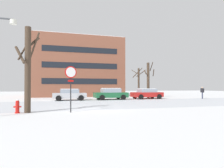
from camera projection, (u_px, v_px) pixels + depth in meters
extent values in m
plane|color=white|center=(88.00, 109.00, 14.36)|extent=(120.00, 120.00, 0.00)
cube|color=silver|center=(81.00, 104.00, 18.10)|extent=(80.00, 9.80, 0.00)
cylinder|color=black|center=(71.00, 93.00, 12.40)|extent=(0.07, 0.20, 2.49)
cylinder|color=red|center=(71.00, 72.00, 12.42)|extent=(0.74, 0.20, 0.76)
cylinder|color=white|center=(71.00, 72.00, 12.41)|extent=(0.61, 0.17, 0.62)
cube|color=red|center=(71.00, 81.00, 12.41)|extent=(0.35, 0.11, 0.12)
cylinder|color=white|center=(71.00, 71.00, 12.43)|extent=(0.41, 0.12, 0.42)
cylinder|color=red|center=(17.00, 113.00, 11.94)|extent=(0.30, 0.30, 0.06)
cylinder|color=red|center=(17.00, 107.00, 11.95)|extent=(0.22, 0.22, 0.60)
sphere|color=red|center=(17.00, 102.00, 11.95)|extent=(0.21, 0.21, 0.21)
cylinder|color=red|center=(15.00, 107.00, 11.91)|extent=(0.12, 0.09, 0.09)
cylinder|color=red|center=(20.00, 107.00, 11.99)|extent=(0.12, 0.09, 0.09)
sphere|color=white|center=(17.00, 101.00, 11.95)|extent=(0.15, 0.15, 0.15)
cylinder|color=#4C4F54|center=(1.00, 18.00, 10.64)|extent=(1.24, 0.10, 0.10)
cylinder|color=silver|center=(13.00, 22.00, 10.81)|extent=(0.36, 0.36, 0.25)
cube|color=silver|center=(69.00, 96.00, 23.35)|extent=(3.93, 1.89, 0.61)
cube|color=#8C99A8|center=(69.00, 91.00, 23.36)|extent=(2.17, 1.71, 0.44)
cube|color=white|center=(69.00, 89.00, 23.36)|extent=(1.98, 1.58, 0.06)
cylinder|color=black|center=(79.00, 97.00, 24.60)|extent=(0.64, 0.23, 0.64)
cylinder|color=black|center=(81.00, 98.00, 22.84)|extent=(0.64, 0.23, 0.64)
cylinder|color=black|center=(58.00, 97.00, 23.86)|extent=(0.64, 0.23, 0.64)
cylinder|color=black|center=(59.00, 98.00, 22.09)|extent=(0.64, 0.23, 0.64)
cube|color=#1E6038|center=(111.00, 95.00, 24.79)|extent=(4.21, 1.92, 0.63)
cube|color=#8C99A8|center=(111.00, 90.00, 24.80)|extent=(2.33, 1.74, 0.50)
cube|color=white|center=(111.00, 88.00, 24.81)|extent=(2.12, 1.60, 0.06)
cylinder|color=black|center=(118.00, 97.00, 26.08)|extent=(0.64, 0.23, 0.64)
cylinder|color=black|center=(123.00, 97.00, 24.29)|extent=(0.64, 0.23, 0.64)
cylinder|color=black|center=(99.00, 97.00, 25.28)|extent=(0.64, 0.23, 0.64)
cylinder|color=black|center=(102.00, 98.00, 23.49)|extent=(0.64, 0.23, 0.64)
cube|color=red|center=(147.00, 95.00, 26.43)|extent=(4.12, 1.98, 0.61)
cube|color=#8C99A8|center=(147.00, 91.00, 26.44)|extent=(2.28, 1.79, 0.45)
cube|color=white|center=(147.00, 89.00, 26.45)|extent=(2.07, 1.65, 0.06)
cylinder|color=black|center=(152.00, 96.00, 27.74)|extent=(0.64, 0.23, 0.64)
cylinder|color=black|center=(159.00, 97.00, 25.90)|extent=(0.64, 0.23, 0.64)
cylinder|color=black|center=(135.00, 96.00, 26.96)|extent=(0.64, 0.23, 0.64)
cylinder|color=black|center=(141.00, 97.00, 25.12)|extent=(0.64, 0.23, 0.64)
cylinder|color=#2D334C|center=(202.00, 96.00, 26.86)|extent=(0.14, 0.14, 0.85)
cylinder|color=#2D334C|center=(202.00, 96.00, 26.55)|extent=(0.14, 0.14, 0.85)
cube|color=black|center=(202.00, 90.00, 26.72)|extent=(0.38, 0.46, 0.55)
sphere|color=tan|center=(202.00, 88.00, 26.72)|extent=(0.22, 0.22, 0.22)
cylinder|color=#423326|center=(148.00, 80.00, 28.40)|extent=(0.39, 0.39, 5.12)
cylinder|color=#423326|center=(153.00, 73.00, 28.31)|extent=(0.74, 1.49, 0.94)
cylinder|color=#423326|center=(151.00, 67.00, 28.53)|extent=(0.20, 1.11, 1.24)
cylinder|color=#423326|center=(145.00, 72.00, 28.36)|extent=(0.29, 0.93, 0.72)
cylinder|color=#423326|center=(28.00, 70.00, 12.23)|extent=(0.38, 0.38, 5.36)
cylinder|color=#423326|center=(34.00, 47.00, 12.66)|extent=(0.79, 0.82, 1.74)
cylinder|color=#423326|center=(23.00, 51.00, 12.38)|extent=(0.58, 0.75, 1.24)
cylinder|color=#423326|center=(33.00, 43.00, 12.70)|extent=(0.93, 0.66, 0.71)
cylinder|color=#423326|center=(20.00, 55.00, 11.85)|extent=(0.79, 1.00, 1.17)
cylinder|color=#423326|center=(139.00, 83.00, 29.33)|extent=(0.28, 0.28, 4.40)
cylinder|color=#423326|center=(141.00, 73.00, 29.97)|extent=(1.06, 1.32, 1.06)
cylinder|color=#423326|center=(138.00, 73.00, 30.09)|extent=(1.55, 0.39, 1.56)
cylinder|color=#423326|center=(135.00, 72.00, 28.83)|extent=(0.79, 1.40, 0.90)
cube|color=brown|center=(78.00, 68.00, 35.31)|extent=(14.74, 9.20, 9.95)
cube|color=white|center=(78.00, 40.00, 35.38)|extent=(14.45, 9.02, 0.10)
cube|color=black|center=(81.00, 81.00, 30.83)|extent=(11.79, 0.04, 0.90)
cube|color=black|center=(81.00, 66.00, 30.86)|extent=(11.79, 0.04, 0.90)
cube|color=black|center=(81.00, 50.00, 30.90)|extent=(11.79, 0.04, 0.90)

